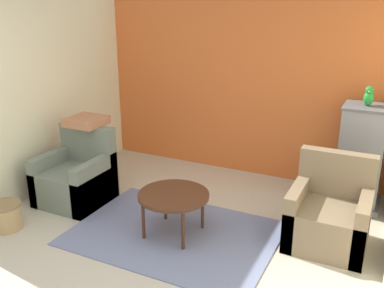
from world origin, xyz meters
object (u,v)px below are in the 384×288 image
birdcage (360,158)px  parrot (369,97)px  armchair_left (76,178)px  armchair_right (329,217)px  wicker_basket (5,215)px  coffee_table (173,197)px  potted_plant (312,168)px

birdcage → parrot: (-0.00, 0.00, 0.74)m
armchair_left → armchair_right: same height
birdcage → wicker_basket: bearing=-146.0°
armchair_right → wicker_basket: size_ratio=2.55×
coffee_table → parrot: size_ratio=3.25×
coffee_table → armchair_left: bearing=172.8°
coffee_table → potted_plant: size_ratio=1.20×
wicker_basket → coffee_table: bearing=22.4°
armchair_left → armchair_right: (2.95, 0.37, 0.00)m
parrot → armchair_left: bearing=-156.1°
armchair_left → parrot: (3.11, 1.38, 1.05)m
potted_plant → birdcage: bearing=-3.3°
armchair_right → potted_plant: bearing=110.5°
potted_plant → wicker_basket: 3.63m
armchair_left → parrot: size_ratio=3.96×
armchair_right → potted_plant: (-0.39, 1.04, 0.08)m
birdcage → wicker_basket: birdcage is taller
parrot → potted_plant: parrot is taller
armchair_right → birdcage: bearing=81.0°
armchair_left → armchair_right: bearing=7.1°
armchair_left → birdcage: 3.42m
armchair_right → wicker_basket: (-3.20, -1.25, -0.14)m
armchair_left → potted_plant: 2.93m
birdcage → parrot: 0.74m
birdcage → parrot: bearing=90.0°
armchair_right → wicker_basket: armchair_right is taller
wicker_basket → birdcage: bearing=34.0°
potted_plant → wicker_basket: bearing=-140.7°
birdcage → armchair_right: bearing=-99.0°
armchair_right → wicker_basket: 3.44m
potted_plant → parrot: bearing=-3.1°
coffee_table → birdcage: bearing=43.4°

